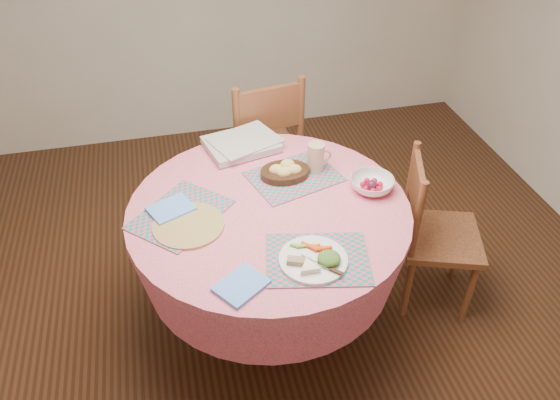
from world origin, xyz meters
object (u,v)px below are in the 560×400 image
Objects in this scene: chair_right at (433,231)px; latte_mug at (316,157)px; dining_table at (269,240)px; wicker_trivet at (188,225)px; dinner_plate at (316,259)px; fruit_bowl at (372,184)px; chair_back at (261,146)px; bread_bowl at (285,171)px.

latte_mug is at bearing 87.15° from chair_right.
wicker_trivet is (-0.35, -0.05, 0.20)m from dining_table.
dinner_plate is 1.25× the size of fruit_bowl.
latte_mug reaches higher than wicker_trivet.
dining_table is 0.41m from wicker_trivet.
wicker_trivet reaches higher than dining_table.
dinner_plate is at bearing 136.27° from chair_right.
chair_back is (-0.69, 0.87, 0.07)m from chair_right.
dining_table is 0.53m from fruit_bowl.
fruit_bowl is at bearing 4.36° from wicker_trivet.
chair_back is at bearing 101.55° from latte_mug.
bread_bowl is (-0.02, -0.67, 0.27)m from chair_back.
bread_bowl is (-0.71, 0.21, 0.34)m from chair_right.
dinner_plate is at bearing -92.31° from bread_bowl.
wicker_trivet is 0.54m from bread_bowl.
dinner_plate is at bearing 79.06° from chair_back.
fruit_bowl is (0.83, 0.06, 0.02)m from wicker_trivet.
chair_back reaches higher than bread_bowl.
dinner_plate reaches higher than dining_table.
fruit_bowl is (0.38, 0.39, 0.01)m from dinner_plate.
chair_right reaches higher than bread_bowl.
chair_right is 1.23m from wicker_trivet.
latte_mug reaches higher than dinner_plate.
dinner_plate is 1.16× the size of bread_bowl.
wicker_trivet is (-1.19, -0.05, 0.31)m from chair_right.
chair_right is at bearing -16.12° from bread_bowl.
dining_table is 0.45m from dinner_plate.
chair_back reaches higher than dining_table.
wicker_trivet is 1.30× the size of bread_bowl.
bread_bowl reaches higher than wicker_trivet.
wicker_trivet is at bearing 143.89° from dinner_plate.
chair_back is 0.95m from fruit_bowl.
chair_right reaches higher than dining_table.
chair_right reaches higher than wicker_trivet.
chair_right is 1.11m from chair_back.
dinner_plate is 0.58m from bread_bowl.
chair_right is 3.71× the size of bread_bowl.
fruit_bowl is (0.48, 0.02, 0.22)m from dining_table.
latte_mug is (0.63, 0.27, 0.07)m from wicker_trivet.
dining_table is 0.33m from bread_bowl.
chair_back is 3.26× the size of wicker_trivet.
wicker_trivet is 0.84m from fruit_bowl.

